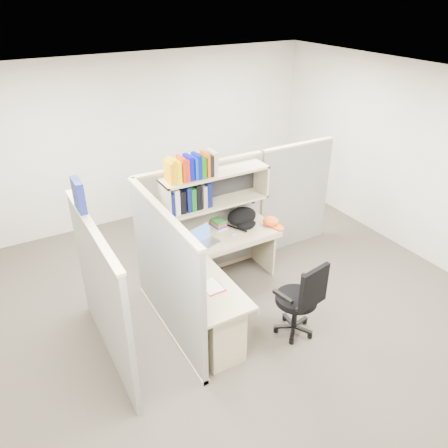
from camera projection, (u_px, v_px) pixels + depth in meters
ground at (236, 307)px, 5.52m from camera, size 6.00×6.00×0.00m
room_shell at (238, 190)px, 4.73m from camera, size 6.00×6.00×6.00m
cubicle at (192, 237)px, 5.26m from camera, size 3.79×1.84×1.95m
desk at (219, 302)px, 4.91m from camera, size 1.74×1.75×0.73m
laptop at (207, 236)px, 5.40m from camera, size 0.38×0.38×0.22m
backpack at (244, 218)px, 5.79m from camera, size 0.46×0.38×0.25m
orange_cap at (271, 221)px, 5.85m from camera, size 0.28×0.30×0.12m
snack_canister at (197, 274)px, 4.81m from camera, size 0.10×0.10×0.10m
tissue_box at (195, 289)px, 4.49m from camera, size 0.14×0.14×0.20m
mouse at (234, 235)px, 5.62m from camera, size 0.10×0.08×0.03m
paper_cup at (208, 229)px, 5.68m from camera, size 0.08×0.08×0.10m
book_stack at (218, 224)px, 5.80m from camera, size 0.19×0.24×0.11m
loose_paper at (212, 286)px, 4.69m from camera, size 0.20×0.26×0.00m
task_chair at (298, 310)px, 4.93m from camera, size 0.56×0.51×1.00m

